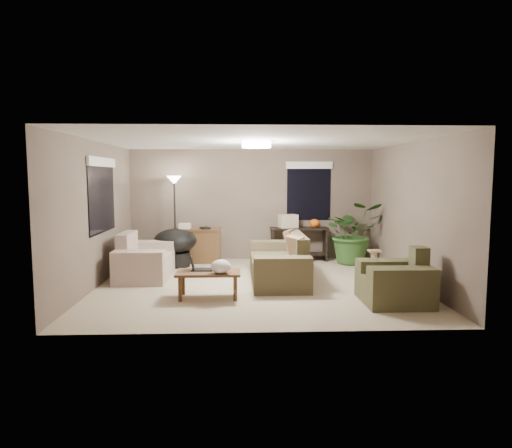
{
  "coord_description": "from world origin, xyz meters",
  "views": [
    {
      "loc": [
        -0.32,
        -7.9,
        1.9
      ],
      "look_at": [
        0.0,
        0.2,
        1.05
      ],
      "focal_mm": 32.0,
      "sensor_mm": 36.0,
      "label": 1
    }
  ],
  "objects_px": {
    "loveseat": "(144,262)",
    "floor_lamp": "(174,190)",
    "coffee_table": "(208,275)",
    "desk": "(196,245)",
    "houseplant": "(353,240)",
    "armchair": "(395,283)",
    "papasan_chair": "(175,245)",
    "cat_scratching_post": "(374,265)",
    "main_sofa": "(280,264)",
    "console_table": "(299,241)"
  },
  "relations": [
    {
      "from": "armchair",
      "to": "desk",
      "type": "distance_m",
      "value": 4.72
    },
    {
      "from": "console_table",
      "to": "floor_lamp",
      "type": "height_order",
      "value": "floor_lamp"
    },
    {
      "from": "loveseat",
      "to": "houseplant",
      "type": "relative_size",
      "value": 1.18
    },
    {
      "from": "cat_scratching_post",
      "to": "coffee_table",
      "type": "bearing_deg",
      "value": -154.73
    },
    {
      "from": "loveseat",
      "to": "main_sofa",
      "type": "bearing_deg",
      "value": -8.24
    },
    {
      "from": "desk",
      "to": "floor_lamp",
      "type": "distance_m",
      "value": 1.31
    },
    {
      "from": "desk",
      "to": "houseplant",
      "type": "relative_size",
      "value": 0.81
    },
    {
      "from": "coffee_table",
      "to": "floor_lamp",
      "type": "distance_m",
      "value": 3.25
    },
    {
      "from": "main_sofa",
      "to": "cat_scratching_post",
      "type": "distance_m",
      "value": 1.85
    },
    {
      "from": "loveseat",
      "to": "houseplant",
      "type": "height_order",
      "value": "houseplant"
    },
    {
      "from": "armchair",
      "to": "coffee_table",
      "type": "bearing_deg",
      "value": 171.96
    },
    {
      "from": "coffee_table",
      "to": "papasan_chair",
      "type": "height_order",
      "value": "papasan_chair"
    },
    {
      "from": "loveseat",
      "to": "desk",
      "type": "height_order",
      "value": "loveseat"
    },
    {
      "from": "main_sofa",
      "to": "floor_lamp",
      "type": "height_order",
      "value": "floor_lamp"
    },
    {
      "from": "floor_lamp",
      "to": "loveseat",
      "type": "bearing_deg",
      "value": -107.15
    },
    {
      "from": "main_sofa",
      "to": "console_table",
      "type": "bearing_deg",
      "value": 72.82
    },
    {
      "from": "console_table",
      "to": "cat_scratching_post",
      "type": "height_order",
      "value": "console_table"
    },
    {
      "from": "loveseat",
      "to": "coffee_table",
      "type": "height_order",
      "value": "loveseat"
    },
    {
      "from": "armchair",
      "to": "coffee_table",
      "type": "xyz_separation_m",
      "value": [
        -2.83,
        0.4,
        0.06
      ]
    },
    {
      "from": "coffee_table",
      "to": "floor_lamp",
      "type": "relative_size",
      "value": 0.52
    },
    {
      "from": "console_table",
      "to": "loveseat",
      "type": "bearing_deg",
      "value": -153.18
    },
    {
      "from": "main_sofa",
      "to": "papasan_chair",
      "type": "relative_size",
      "value": 2.44
    },
    {
      "from": "main_sofa",
      "to": "console_table",
      "type": "xyz_separation_m",
      "value": [
        0.61,
        1.97,
        0.14
      ]
    },
    {
      "from": "houseplant",
      "to": "loveseat",
      "type": "bearing_deg",
      "value": -164.5
    },
    {
      "from": "papasan_chair",
      "to": "cat_scratching_post",
      "type": "relative_size",
      "value": 1.81
    },
    {
      "from": "armchair",
      "to": "papasan_chair",
      "type": "bearing_deg",
      "value": 141.47
    },
    {
      "from": "cat_scratching_post",
      "to": "papasan_chair",
      "type": "bearing_deg",
      "value": 164.41
    },
    {
      "from": "floor_lamp",
      "to": "coffee_table",
      "type": "bearing_deg",
      "value": -72.51
    },
    {
      "from": "console_table",
      "to": "papasan_chair",
      "type": "xyz_separation_m",
      "value": [
        -2.7,
        -0.58,
        0.03
      ]
    },
    {
      "from": "loveseat",
      "to": "cat_scratching_post",
      "type": "xyz_separation_m",
      "value": [
        4.37,
        -0.08,
        -0.08
      ]
    },
    {
      "from": "loveseat",
      "to": "floor_lamp",
      "type": "height_order",
      "value": "floor_lamp"
    },
    {
      "from": "loveseat",
      "to": "desk",
      "type": "distance_m",
      "value": 1.7
    },
    {
      "from": "main_sofa",
      "to": "armchair",
      "type": "height_order",
      "value": "same"
    },
    {
      "from": "cat_scratching_post",
      "to": "floor_lamp",
      "type": "bearing_deg",
      "value": 160.28
    },
    {
      "from": "papasan_chair",
      "to": "floor_lamp",
      "type": "xyz_separation_m",
      "value": [
        -0.04,
        0.33,
        1.13
      ]
    },
    {
      "from": "main_sofa",
      "to": "desk",
      "type": "height_order",
      "value": "main_sofa"
    },
    {
      "from": "papasan_chair",
      "to": "floor_lamp",
      "type": "bearing_deg",
      "value": 97.7
    },
    {
      "from": "floor_lamp",
      "to": "cat_scratching_post",
      "type": "height_order",
      "value": "floor_lamp"
    },
    {
      "from": "papasan_chair",
      "to": "console_table",
      "type": "bearing_deg",
      "value": 12.21
    },
    {
      "from": "coffee_table",
      "to": "loveseat",
      "type": "bearing_deg",
      "value": 130.78
    },
    {
      "from": "loveseat",
      "to": "console_table",
      "type": "xyz_separation_m",
      "value": [
        3.16,
        1.6,
        0.14
      ]
    },
    {
      "from": "main_sofa",
      "to": "armchair",
      "type": "bearing_deg",
      "value": -44.26
    },
    {
      "from": "desk",
      "to": "houseplant",
      "type": "bearing_deg",
      "value": -4.66
    },
    {
      "from": "armchair",
      "to": "papasan_chair",
      "type": "relative_size",
      "value": 1.11
    },
    {
      "from": "cat_scratching_post",
      "to": "main_sofa",
      "type": "bearing_deg",
      "value": -171.03
    },
    {
      "from": "desk",
      "to": "cat_scratching_post",
      "type": "distance_m",
      "value": 3.84
    },
    {
      "from": "loveseat",
      "to": "cat_scratching_post",
      "type": "distance_m",
      "value": 4.38
    },
    {
      "from": "houseplant",
      "to": "cat_scratching_post",
      "type": "relative_size",
      "value": 2.7
    },
    {
      "from": "armchair",
      "to": "cat_scratching_post",
      "type": "relative_size",
      "value": 2.0
    },
    {
      "from": "desk",
      "to": "houseplant",
      "type": "distance_m",
      "value": 3.44
    }
  ]
}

